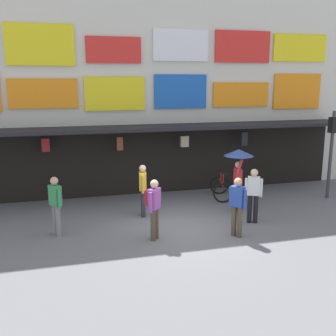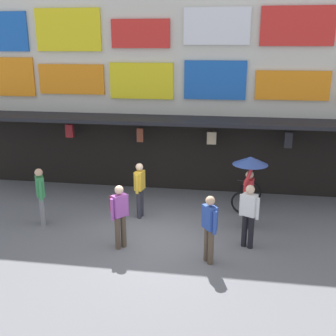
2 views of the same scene
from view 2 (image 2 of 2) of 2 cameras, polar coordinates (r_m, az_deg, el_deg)
The scene contains 9 objects.
ground_plane at distance 11.03m, azimuth -1.48°, elevation -9.92°, with size 80.00×80.00×0.00m, color slate.
shopfront at distance 14.38m, azimuth 1.69°, elevation 12.93°, with size 18.00×2.60×8.00m.
bicycle_parked at distance 13.09m, azimuth 10.96°, elevation -3.86°, with size 1.00×1.31×1.05m.
pedestrian_in_blue at distance 10.27m, azimuth -6.84°, elevation -6.10°, with size 0.47×0.48×1.68m.
pedestrian_in_white at distance 12.04m, azimuth -17.40°, elevation -3.43°, with size 0.37×0.47×1.68m.
pedestrian_in_yellow at distance 12.01m, azimuth -3.98°, elevation -2.70°, with size 0.28×0.52×1.68m.
pedestrian_with_umbrella at distance 11.30m, azimuth 11.37°, elevation -0.57°, with size 0.96×0.96×2.08m.
pedestrian_in_purple at distance 10.43m, azimuth 11.25°, elevation -6.17°, with size 0.48×0.36×1.68m.
pedestrian_in_red at distance 9.59m, azimuth 5.82°, elevation -8.03°, with size 0.39×0.45×1.68m.
Camera 2 is at (1.77, -9.66, 5.01)m, focal length 43.54 mm.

